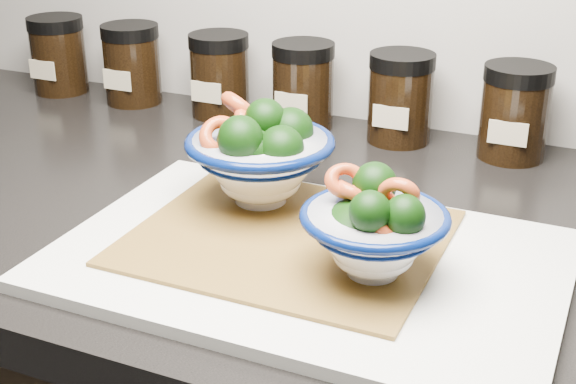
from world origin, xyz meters
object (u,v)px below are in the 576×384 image
at_px(bowl_right, 375,230).
at_px(spice_jar_e, 400,98).
at_px(spice_jar_c, 220,75).
at_px(spice_jar_f, 515,112).
at_px(cutting_board, 308,260).
at_px(spice_jar_a, 58,55).
at_px(spice_jar_b, 132,64).
at_px(spice_jar_d, 303,85).
at_px(bowl_left, 261,157).

height_order(bowl_right, spice_jar_e, bowl_right).
distance_m(spice_jar_c, spice_jar_f, 0.40).
bearing_deg(bowl_right, spice_jar_e, 103.47).
height_order(cutting_board, spice_jar_e, spice_jar_e).
relative_size(cutting_board, spice_jar_a, 3.98).
bearing_deg(spice_jar_f, spice_jar_b, 180.00).
xyz_separation_m(cutting_board, spice_jar_d, (-0.15, 0.35, 0.05)).
bearing_deg(spice_jar_b, bowl_right, -36.82).
height_order(spice_jar_e, spice_jar_f, same).
relative_size(cutting_board, bowl_right, 3.57).
bearing_deg(spice_jar_b, spice_jar_f, 0.00).
distance_m(cutting_board, spice_jar_e, 0.35).
relative_size(bowl_right, spice_jar_d, 1.11).
distance_m(cutting_board, spice_jar_a, 0.65).
bearing_deg(spice_jar_d, bowl_left, -75.74).
xyz_separation_m(bowl_right, spice_jar_d, (-0.22, 0.36, -0.00)).
distance_m(cutting_board, spice_jar_b, 0.55).
distance_m(bowl_left, spice_jar_e, 0.28).
bearing_deg(spice_jar_c, bowl_left, -54.50).
height_order(bowl_left, spice_jar_b, bowl_left).
relative_size(cutting_board, spice_jar_b, 3.98).
distance_m(spice_jar_a, spice_jar_c, 0.27).
distance_m(bowl_right, spice_jar_e, 0.37).
bearing_deg(spice_jar_f, spice_jar_e, 180.00).
xyz_separation_m(spice_jar_a, spice_jar_c, (0.27, 0.00, 0.00)).
relative_size(bowl_right, spice_jar_a, 1.11).
relative_size(spice_jar_a, spice_jar_f, 1.00).
distance_m(cutting_board, bowl_left, 0.13).
height_order(bowl_left, bowl_right, bowl_left).
bearing_deg(spice_jar_c, spice_jar_a, 180.00).
xyz_separation_m(cutting_board, spice_jar_e, (-0.02, 0.35, 0.05)).
distance_m(cutting_board, spice_jar_c, 0.45).
relative_size(spice_jar_a, spice_jar_b, 1.00).
bearing_deg(spice_jar_e, bowl_right, -76.53).
bearing_deg(spice_jar_d, cutting_board, -66.32).
xyz_separation_m(spice_jar_e, spice_jar_f, (0.14, 0.00, 0.00)).
xyz_separation_m(bowl_left, spice_jar_e, (0.06, 0.27, -0.01)).
bearing_deg(cutting_board, spice_jar_d, 113.68).
bearing_deg(bowl_left, spice_jar_e, 76.73).
relative_size(bowl_right, spice_jar_b, 1.11).
height_order(spice_jar_b, spice_jar_c, same).
bearing_deg(spice_jar_f, bowl_right, -98.35).
xyz_separation_m(spice_jar_a, spice_jar_e, (0.53, 0.00, 0.00)).
xyz_separation_m(spice_jar_a, spice_jar_f, (0.67, 0.00, 0.00)).
height_order(bowl_right, spice_jar_b, bowl_right).
relative_size(bowl_left, spice_jar_b, 1.33).
bearing_deg(spice_jar_d, spice_jar_f, 0.00).
relative_size(spice_jar_b, spice_jar_d, 1.00).
distance_m(bowl_right, spice_jar_c, 0.50).
bearing_deg(spice_jar_d, bowl_right, -58.91).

